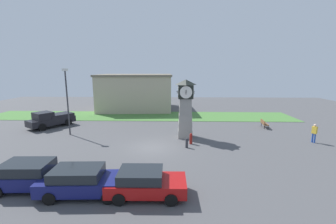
# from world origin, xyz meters

# --- Properties ---
(ground_plane) EXTENTS (71.55, 71.55, 0.00)m
(ground_plane) POSITION_xyz_m (0.00, 0.00, 0.00)
(ground_plane) COLOR #4C4C4F
(clock_tower) EXTENTS (1.76, 1.77, 5.63)m
(clock_tower) POSITION_xyz_m (2.80, 3.08, 2.93)
(clock_tower) COLOR gray
(clock_tower) RESTS_ON ground_plane
(bollard_near_tower) EXTENTS (0.25, 0.25, 0.99)m
(bollard_near_tower) POSITION_xyz_m (3.22, 1.01, 0.50)
(bollard_near_tower) COLOR maroon
(bollard_near_tower) RESTS_ON ground_plane
(bollard_mid_row) EXTENTS (0.23, 0.23, 0.85)m
(bollard_mid_row) POSITION_xyz_m (2.80, 0.01, 0.43)
(bollard_mid_row) COLOR #333338
(bollard_mid_row) RESTS_ON ground_plane
(car_navy_sedan) EXTENTS (4.67, 2.19, 1.53)m
(car_navy_sedan) POSITION_xyz_m (-6.09, -6.89, 0.78)
(car_navy_sedan) COLOR navy
(car_navy_sedan) RESTS_ON ground_plane
(car_near_tower) EXTENTS (4.67, 2.18, 1.49)m
(car_near_tower) POSITION_xyz_m (-3.05, -7.42, 0.77)
(car_near_tower) COLOR navy
(car_near_tower) RESTS_ON ground_plane
(car_by_building) EXTENTS (4.12, 2.07, 1.43)m
(car_by_building) POSITION_xyz_m (0.24, -7.44, 0.74)
(car_by_building) COLOR #A51111
(car_by_building) RESTS_ON ground_plane
(pickup_truck) EXTENTS (4.43, 5.15, 1.85)m
(pickup_truck) POSITION_xyz_m (-12.48, 6.65, 0.93)
(pickup_truck) COLOR black
(pickup_truck) RESTS_ON ground_plane
(bench) EXTENTS (0.71, 1.65, 0.90)m
(bench) POSITION_xyz_m (11.96, 6.99, 0.52)
(bench) COLOR brown
(bench) RESTS_ON ground_plane
(pedestrian_near_bench) EXTENTS (0.42, 0.47, 1.74)m
(pedestrian_near_bench) POSITION_xyz_m (14.37, 1.70, 1.00)
(pedestrian_near_bench) COLOR #264CA5
(pedestrian_near_bench) RESTS_ON ground_plane
(street_lamp_near_road) EXTENTS (0.50, 0.24, 6.64)m
(street_lamp_near_road) POSITION_xyz_m (-8.91, 3.60, 3.82)
(street_lamp_near_road) COLOR #333338
(street_lamp_near_road) RESTS_ON ground_plane
(warehouse_blue_far) EXTENTS (12.30, 10.44, 5.79)m
(warehouse_blue_far) POSITION_xyz_m (-4.74, 19.08, 2.90)
(warehouse_blue_far) COLOR #B7A88E
(warehouse_blue_far) RESTS_ON ground_plane
(grass_verge_far) EXTENTS (42.93, 6.54, 0.04)m
(grass_verge_far) POSITION_xyz_m (-3.25, 13.12, 0.02)
(grass_verge_far) COLOR #477A38
(grass_verge_far) RESTS_ON ground_plane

